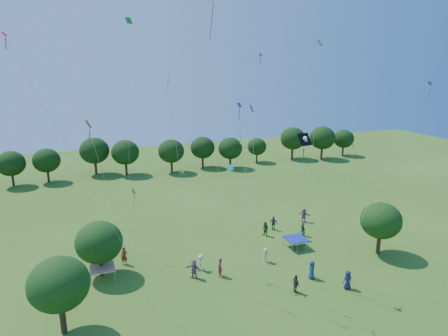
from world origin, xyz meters
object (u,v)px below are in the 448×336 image
pirate_kite (305,142)px  red_high_kite (214,58)px  near_tree_north (99,242)px  tent_red_stripe (102,268)px  tent_blue (296,239)px  near_tree_west (59,284)px  near_tree_east (381,221)px

pirate_kite → red_high_kite: (-5.85, 6.25, 6.75)m
near_tree_north → tent_red_stripe: (0.08, -0.56, -2.32)m
near_tree_north → tent_blue: bearing=-2.9°
near_tree_west → tent_blue: near_tree_west is taller
near_tree_east → tent_red_stripe: size_ratio=2.52×
tent_blue → red_high_kite: size_ratio=0.09×
near_tree_north → pirate_kite: 20.54m
near_tree_north → tent_red_stripe: near_tree_north is taller
near_tree_east → pirate_kite: size_ratio=0.45×
near_tree_north → tent_red_stripe: 2.39m
near_tree_north → pirate_kite: pirate_kite is taller
near_tree_west → tent_red_stripe: size_ratio=2.71×
near_tree_east → near_tree_west: bearing=-175.3°
tent_red_stripe → pirate_kite: pirate_kite is taller
near_tree_east → tent_red_stripe: (-27.30, 4.59, -2.64)m
tent_red_stripe → red_high_kite: (10.79, -0.36, 18.62)m
near_tree_north → near_tree_east: bearing=-10.7°
tent_blue → pirate_kite: bearing=-118.1°
tent_blue → near_tree_west: bearing=-163.9°
near_tree_north → red_high_kite: size_ratio=0.22×
near_tree_north → red_high_kite: red_high_kite is taller
near_tree_west → red_high_kite: size_ratio=0.25×
red_high_kite → near_tree_north: bearing=175.2°
near_tree_north → tent_blue: 20.16m
near_tree_north → red_high_kite: bearing=-4.8°
tent_red_stripe → tent_blue: size_ratio=1.00×
tent_red_stripe → pirate_kite: (16.64, -6.61, 11.87)m
tent_red_stripe → red_high_kite: size_ratio=0.09×
tent_red_stripe → red_high_kite: red_high_kite is taller
near_tree_west → near_tree_north: bearing=68.1°
pirate_kite → tent_blue: bearing=61.9°
near_tree_east → tent_blue: bearing=150.8°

